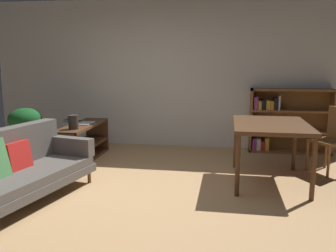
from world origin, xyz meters
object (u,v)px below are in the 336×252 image
at_px(fabric_couch, 6,171).
at_px(bookshelf, 284,121).
at_px(media_console, 82,143).
at_px(desk_speaker, 73,122).
at_px(dining_table, 271,129).
at_px(potted_floor_plant, 25,123).
at_px(dining_chair_near, 333,136).
at_px(open_laptop, 80,122).

relative_size(fabric_couch, bookshelf, 1.55).
xyz_separation_m(fabric_couch, bookshelf, (3.36, 2.99, 0.16)).
relative_size(fabric_couch, media_console, 1.56).
bearing_deg(media_console, bookshelf, 18.40).
distance_m(desk_speaker, dining_table, 2.83).
bearing_deg(dining_table, bookshelf, 75.77).
bearing_deg(potted_floor_plant, dining_chair_near, -0.37).
height_order(fabric_couch, dining_chair_near, dining_chair_near).
bearing_deg(potted_floor_plant, open_laptop, 6.35).
bearing_deg(dining_table, open_laptop, 166.38).
bearing_deg(potted_floor_plant, bookshelf, 14.46).
height_order(fabric_couch, dining_table, fabric_couch).
height_order(media_console, potted_floor_plant, potted_floor_plant).
bearing_deg(fabric_couch, dining_table, 23.72).
bearing_deg(desk_speaker, bookshelf, 24.11).
bearing_deg(dining_chair_near, bookshelf, 113.67).
relative_size(media_console, potted_floor_plant, 1.66).
bearing_deg(dining_table, dining_chair_near, 31.69).
relative_size(dining_table, dining_chair_near, 1.37).
distance_m(potted_floor_plant, bookshelf, 4.40).
distance_m(media_console, desk_speaker, 0.55).
xyz_separation_m(fabric_couch, dining_table, (2.92, 1.28, 0.32)).
xyz_separation_m(desk_speaker, bookshelf, (3.25, 1.46, -0.13)).
xyz_separation_m(desk_speaker, dining_table, (2.82, -0.25, 0.03)).
relative_size(dining_table, bookshelf, 0.93).
bearing_deg(dining_table, media_console, 167.95).
xyz_separation_m(fabric_couch, open_laptop, (0.01, 1.99, 0.21)).
relative_size(media_console, open_laptop, 3.11).
distance_m(fabric_couch, dining_chair_near, 4.28).
xyz_separation_m(media_console, potted_floor_plant, (-0.98, -0.01, 0.30)).
bearing_deg(dining_chair_near, media_console, 179.44).
height_order(potted_floor_plant, dining_chair_near, dining_chair_near).
xyz_separation_m(media_console, bookshelf, (3.28, 1.09, 0.28)).
xyz_separation_m(desk_speaker, dining_chair_near, (3.75, 0.33, -0.16)).
bearing_deg(potted_floor_plant, fabric_couch, -64.34).
height_order(potted_floor_plant, dining_table, potted_floor_plant).
distance_m(fabric_couch, potted_floor_plant, 2.10).
bearing_deg(bookshelf, fabric_couch, -138.33).
bearing_deg(media_console, fabric_couch, -92.14).
xyz_separation_m(open_laptop, bookshelf, (3.34, 1.00, -0.05)).
relative_size(fabric_couch, dining_chair_near, 2.29).
height_order(media_console, dining_chair_near, dining_chair_near).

